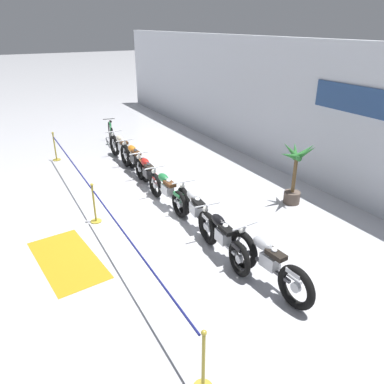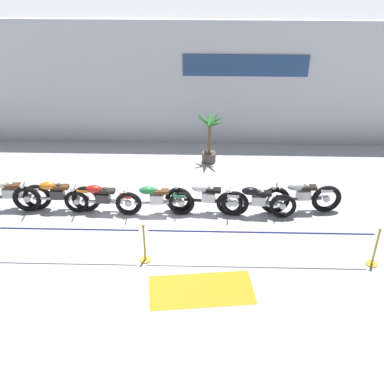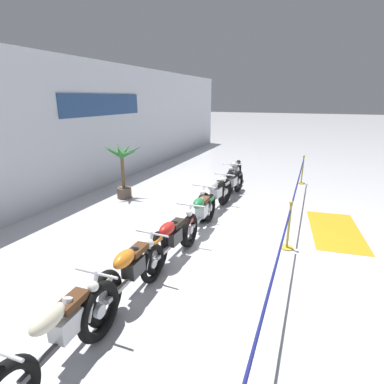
# 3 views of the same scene
# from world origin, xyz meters

# --- Properties ---
(ground_plane) EXTENTS (120.00, 120.00, 0.00)m
(ground_plane) POSITION_xyz_m (0.00, 0.00, 0.00)
(ground_plane) COLOR silver
(back_wall) EXTENTS (28.00, 0.29, 4.20)m
(back_wall) POSITION_xyz_m (0.01, 5.12, 2.10)
(back_wall) COLOR silver
(back_wall) RESTS_ON ground
(motorcycle_cream_0) EXTENTS (2.33, 0.62, 0.97)m
(motorcycle_cream_0) POSITION_xyz_m (-4.01, 0.61, 0.48)
(motorcycle_cream_0) COLOR black
(motorcycle_cream_0) RESTS_ON ground
(motorcycle_orange_1) EXTENTS (2.41, 0.62, 0.97)m
(motorcycle_orange_1) POSITION_xyz_m (-2.68, 0.57, 0.48)
(motorcycle_orange_1) COLOR black
(motorcycle_orange_1) RESTS_ON ground
(motorcycle_red_2) EXTENTS (2.09, 0.62, 0.92)m
(motorcycle_red_2) POSITION_xyz_m (-1.42, 0.51, 0.45)
(motorcycle_red_2) COLOR black
(motorcycle_red_2) RESTS_ON ground
(motorcycle_green_3) EXTENTS (2.15, 0.62, 0.94)m
(motorcycle_green_3) POSITION_xyz_m (0.03, 0.47, 0.47)
(motorcycle_green_3) COLOR black
(motorcycle_green_3) RESTS_ON ground
(motorcycle_silver_4) EXTENTS (2.29, 0.62, 0.96)m
(motorcycle_silver_4) POSITION_xyz_m (1.43, 0.57, 0.47)
(motorcycle_silver_4) COLOR black
(motorcycle_silver_4) RESTS_ON ground
(motorcycle_black_5) EXTENTS (2.15, 0.62, 0.94)m
(motorcycle_black_5) POSITION_xyz_m (2.77, 0.47, 0.47)
(motorcycle_black_5) COLOR black
(motorcycle_black_5) RESTS_ON ground
(motorcycle_silver_6) EXTENTS (2.24, 0.62, 0.99)m
(motorcycle_silver_6) POSITION_xyz_m (4.00, 0.70, 0.49)
(motorcycle_silver_6) COLOR black
(motorcycle_silver_6) RESTS_ON ground
(bicycle) EXTENTS (1.76, 0.51, 0.99)m
(bicycle) POSITION_xyz_m (-6.46, 0.95, 0.40)
(bicycle) COLOR black
(bicycle) RESTS_ON ground
(potted_palm_left_of_row) EXTENTS (0.98, 1.20, 1.74)m
(potted_palm_left_of_row) POSITION_xyz_m (1.52, 3.60, 0.95)
(potted_palm_left_of_row) COLOR brown
(potted_palm_left_of_row) RESTS_ON ground
(stanchion_far_left) EXTENTS (10.72, 0.28, 1.05)m
(stanchion_far_left) POSITION_xyz_m (-1.40, -1.49, 0.74)
(stanchion_far_left) COLOR gold
(stanchion_far_left) RESTS_ON ground
(stanchion_mid_left) EXTENTS (0.28, 0.28, 1.05)m
(stanchion_mid_left) POSITION_xyz_m (-0.02, -1.49, 0.36)
(stanchion_mid_left) COLOR gold
(stanchion_mid_left) RESTS_ON ground
(stanchion_mid_right) EXTENTS (0.28, 0.28, 1.05)m
(stanchion_mid_right) POSITION_xyz_m (5.37, -1.49, 0.36)
(stanchion_mid_right) COLOR gold
(stanchion_mid_right) RESTS_ON ground
(floor_banner) EXTENTS (2.43, 1.37, 0.01)m
(floor_banner) POSITION_xyz_m (1.33, -2.48, 0.00)
(floor_banner) COLOR #B78E19
(floor_banner) RESTS_ON ground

